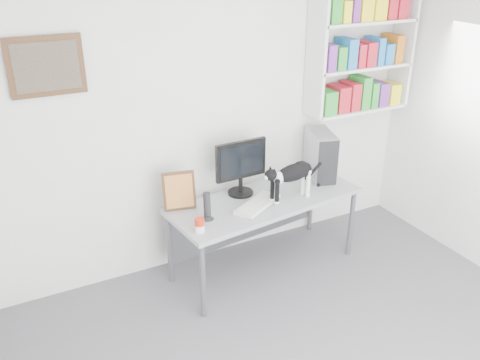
{
  "coord_description": "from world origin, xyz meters",
  "views": [
    {
      "loc": [
        -1.72,
        -1.79,
        2.67
      ],
      "look_at": [
        -0.01,
        1.53,
        0.93
      ],
      "focal_mm": 38.0,
      "sensor_mm": 36.0,
      "label": 1
    }
  ],
  "objects_px": {
    "bookshelf": "(362,45)",
    "desk": "(264,233)",
    "keyboard": "(258,204)",
    "pc_tower": "(320,154)",
    "leaning_print": "(179,190)",
    "monitor": "(241,167)",
    "speaker": "(207,206)",
    "cat": "(292,182)",
    "soup_can": "(200,225)"
  },
  "relations": [
    {
      "from": "soup_can",
      "to": "keyboard",
      "type": "bearing_deg",
      "value": 15.43
    },
    {
      "from": "monitor",
      "to": "speaker",
      "type": "height_order",
      "value": "monitor"
    },
    {
      "from": "soup_can",
      "to": "cat",
      "type": "relative_size",
      "value": 0.2
    },
    {
      "from": "desk",
      "to": "monitor",
      "type": "relative_size",
      "value": 3.37
    },
    {
      "from": "cat",
      "to": "keyboard",
      "type": "bearing_deg",
      "value": 165.8
    },
    {
      "from": "monitor",
      "to": "pc_tower",
      "type": "xyz_separation_m",
      "value": [
        0.82,
        -0.01,
        -0.03
      ]
    },
    {
      "from": "keyboard",
      "to": "soup_can",
      "type": "xyz_separation_m",
      "value": [
        -0.59,
        -0.16,
        0.04
      ]
    },
    {
      "from": "bookshelf",
      "to": "desk",
      "type": "height_order",
      "value": "bookshelf"
    },
    {
      "from": "pc_tower",
      "to": "speaker",
      "type": "relative_size",
      "value": 1.83
    },
    {
      "from": "pc_tower",
      "to": "leaning_print",
      "type": "height_order",
      "value": "pc_tower"
    },
    {
      "from": "monitor",
      "to": "cat",
      "type": "height_order",
      "value": "monitor"
    },
    {
      "from": "monitor",
      "to": "soup_can",
      "type": "distance_m",
      "value": 0.74
    },
    {
      "from": "bookshelf",
      "to": "keyboard",
      "type": "height_order",
      "value": "bookshelf"
    },
    {
      "from": "keyboard",
      "to": "leaning_print",
      "type": "xyz_separation_m",
      "value": [
        -0.59,
        0.26,
        0.15
      ]
    },
    {
      "from": "soup_can",
      "to": "cat",
      "type": "xyz_separation_m",
      "value": [
        0.9,
        0.13,
        0.11
      ]
    },
    {
      "from": "bookshelf",
      "to": "soup_can",
      "type": "bearing_deg",
      "value": -163.36
    },
    {
      "from": "monitor",
      "to": "cat",
      "type": "bearing_deg",
      "value": -45.01
    },
    {
      "from": "pc_tower",
      "to": "cat",
      "type": "height_order",
      "value": "pc_tower"
    },
    {
      "from": "monitor",
      "to": "cat",
      "type": "relative_size",
      "value": 0.91
    },
    {
      "from": "bookshelf",
      "to": "pc_tower",
      "type": "height_order",
      "value": "bookshelf"
    },
    {
      "from": "cat",
      "to": "monitor",
      "type": "bearing_deg",
      "value": 128.96
    },
    {
      "from": "pc_tower",
      "to": "leaning_print",
      "type": "xyz_separation_m",
      "value": [
        -1.39,
        -0.0,
        -0.05
      ]
    },
    {
      "from": "keyboard",
      "to": "cat",
      "type": "distance_m",
      "value": 0.34
    },
    {
      "from": "keyboard",
      "to": "cat",
      "type": "xyz_separation_m",
      "value": [
        0.31,
        -0.03,
        0.15
      ]
    },
    {
      "from": "desk",
      "to": "speaker",
      "type": "xyz_separation_m",
      "value": [
        -0.59,
        -0.1,
        0.47
      ]
    },
    {
      "from": "speaker",
      "to": "bookshelf",
      "type": "bearing_deg",
      "value": 28.32
    },
    {
      "from": "monitor",
      "to": "pc_tower",
      "type": "distance_m",
      "value": 0.82
    },
    {
      "from": "bookshelf",
      "to": "cat",
      "type": "relative_size",
      "value": 2.26
    },
    {
      "from": "desk",
      "to": "leaning_print",
      "type": "bearing_deg",
      "value": 159.75
    },
    {
      "from": "bookshelf",
      "to": "leaning_print",
      "type": "relative_size",
      "value": 3.78
    },
    {
      "from": "bookshelf",
      "to": "pc_tower",
      "type": "xyz_separation_m",
      "value": [
        -0.48,
        -0.13,
        -0.93
      ]
    },
    {
      "from": "speaker",
      "to": "soup_can",
      "type": "bearing_deg",
      "value": -115.36
    },
    {
      "from": "monitor",
      "to": "leaning_print",
      "type": "height_order",
      "value": "monitor"
    },
    {
      "from": "leaning_print",
      "to": "soup_can",
      "type": "relative_size",
      "value": 2.94
    },
    {
      "from": "pc_tower",
      "to": "cat",
      "type": "distance_m",
      "value": 0.58
    },
    {
      "from": "desk",
      "to": "keyboard",
      "type": "xyz_separation_m",
      "value": [
        -0.13,
        -0.09,
        0.37
      ]
    },
    {
      "from": "leaning_print",
      "to": "cat",
      "type": "distance_m",
      "value": 0.94
    },
    {
      "from": "pc_tower",
      "to": "leaning_print",
      "type": "distance_m",
      "value": 1.39
    },
    {
      "from": "keyboard",
      "to": "speaker",
      "type": "distance_m",
      "value": 0.47
    },
    {
      "from": "cat",
      "to": "leaning_print",
      "type": "bearing_deg",
      "value": 153.74
    },
    {
      "from": "cat",
      "to": "speaker",
      "type": "bearing_deg",
      "value": 170.36
    },
    {
      "from": "pc_tower",
      "to": "soup_can",
      "type": "xyz_separation_m",
      "value": [
        -1.39,
        -0.43,
        -0.16
      ]
    },
    {
      "from": "desk",
      "to": "keyboard",
      "type": "bearing_deg",
      "value": -150.35
    },
    {
      "from": "desk",
      "to": "pc_tower",
      "type": "xyz_separation_m",
      "value": [
        0.68,
        0.17,
        0.57
      ]
    },
    {
      "from": "desk",
      "to": "keyboard",
      "type": "distance_m",
      "value": 0.4
    },
    {
      "from": "monitor",
      "to": "speaker",
      "type": "xyz_separation_m",
      "value": [
        -0.44,
        -0.28,
        -0.13
      ]
    },
    {
      "from": "desk",
      "to": "soup_can",
      "type": "bearing_deg",
      "value": -167.15
    },
    {
      "from": "pc_tower",
      "to": "cat",
      "type": "relative_size",
      "value": 0.79
    },
    {
      "from": "leaning_print",
      "to": "speaker",
      "type": "bearing_deg",
      "value": -53.03
    },
    {
      "from": "speaker",
      "to": "monitor",
      "type": "bearing_deg",
      "value": 47.77
    }
  ]
}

